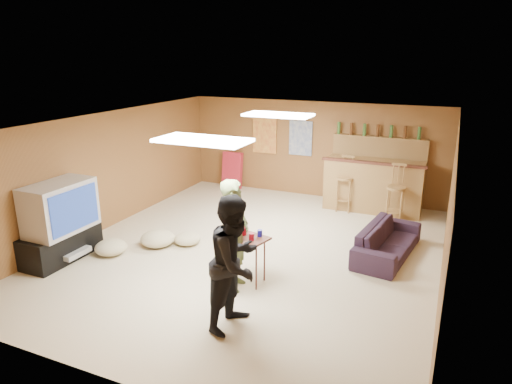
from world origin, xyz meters
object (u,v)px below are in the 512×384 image
at_px(tv_body, 60,207).
at_px(bar_counter, 373,186).
at_px(tray_table, 248,260).
at_px(sofa, 388,241).
at_px(person_olive, 235,235).
at_px(person_black, 235,262).

relative_size(tv_body, bar_counter, 0.55).
height_order(bar_counter, tray_table, bar_counter).
distance_m(bar_counter, tray_table, 4.13).
height_order(bar_counter, sofa, bar_counter).
bearing_deg(sofa, bar_counter, 23.94).
xyz_separation_m(tv_body, person_olive, (2.95, 0.28, -0.09)).
bearing_deg(person_olive, person_black, -164.37).
bearing_deg(tray_table, bar_counter, 74.57).
bearing_deg(tv_body, tray_table, 8.89).
bearing_deg(tray_table, sofa, 45.63).
distance_m(person_black, tray_table, 1.19).
xyz_separation_m(tv_body, bar_counter, (4.15, 4.45, -0.35)).
distance_m(tv_body, person_black, 3.42).
xyz_separation_m(person_olive, person_black, (0.42, -0.84, 0.03)).
distance_m(bar_counter, person_black, 5.08).
bearing_deg(tv_body, bar_counter, 47.00).
height_order(bar_counter, person_black, person_black).
relative_size(sofa, tray_table, 2.49).
bearing_deg(sofa, tv_body, 122.93).
relative_size(person_olive, person_black, 0.96).
bearing_deg(bar_counter, sofa, -73.81).
bearing_deg(person_olive, tv_body, 84.43).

